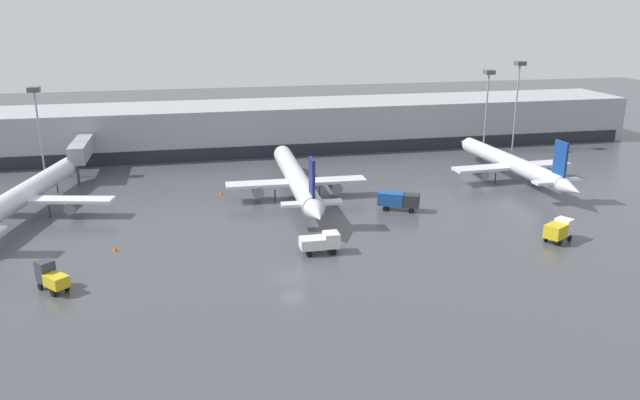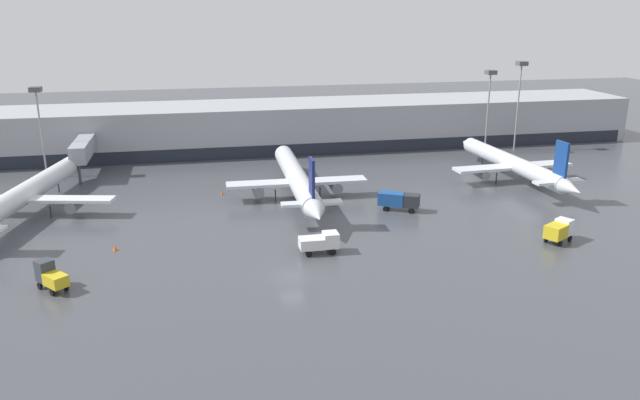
% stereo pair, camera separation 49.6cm
% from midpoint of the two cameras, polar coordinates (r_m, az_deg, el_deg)
% --- Properties ---
extents(ground_plane, '(320.00, 320.00, 0.00)m').
position_cam_midpoint_polar(ground_plane, '(67.04, -2.37, -6.97)').
color(ground_plane, '#424449').
extents(terminal_building, '(160.00, 28.55, 9.00)m').
position_cam_midpoint_polar(terminal_building, '(124.76, -7.11, 6.61)').
color(terminal_building, '#9EA0A5').
rests_on(terminal_building, ground_plane).
extents(parked_jet_0, '(24.79, 38.86, 10.24)m').
position_cam_midpoint_polar(parked_jet_0, '(93.82, -25.44, 0.38)').
color(parked_jet_0, silver).
rests_on(parked_jet_0, ground_plane).
extents(parked_jet_1, '(20.89, 38.16, 9.28)m').
position_cam_midpoint_polar(parked_jet_1, '(92.35, -1.97, 1.95)').
color(parked_jet_1, silver).
rests_on(parked_jet_1, ground_plane).
extents(parked_jet_2, '(20.25, 34.80, 9.14)m').
position_cam_midpoint_polar(parked_jet_2, '(106.12, 17.40, 3.16)').
color(parked_jet_2, silver).
rests_on(parked_jet_2, ground_plane).
extents(service_truck_0, '(3.70, 3.98, 2.92)m').
position_cam_midpoint_polar(service_truck_0, '(68.99, -23.24, -6.37)').
color(service_truck_0, gold).
rests_on(service_truck_0, ground_plane).
extents(service_truck_1, '(4.56, 2.14, 2.42)m').
position_cam_midpoint_polar(service_truck_1, '(72.48, 0.20, -3.84)').
color(service_truck_1, silver).
rests_on(service_truck_1, ground_plane).
extents(service_truck_2, '(4.41, 3.68, 2.64)m').
position_cam_midpoint_polar(service_truck_2, '(81.27, 21.19, -2.56)').
color(service_truck_2, gold).
rests_on(service_truck_2, ground_plane).
extents(service_truck_3, '(5.92, 4.32, 2.52)m').
position_cam_midpoint_polar(service_truck_3, '(87.97, 7.35, 0.02)').
color(service_truck_3, '#19478C').
rests_on(service_truck_3, ground_plane).
extents(traffic_cone_0, '(0.42, 0.42, 0.74)m').
position_cam_midpoint_polar(traffic_cone_0, '(96.07, -8.80, 0.72)').
color(traffic_cone_0, orange).
rests_on(traffic_cone_0, ground_plane).
extents(traffic_cone_1, '(0.51, 0.51, 0.69)m').
position_cam_midpoint_polar(traffic_cone_1, '(77.37, -18.06, -4.16)').
color(traffic_cone_1, orange).
rests_on(traffic_cone_1, ground_plane).
extents(apron_light_mast_0, '(1.80, 1.80, 15.84)m').
position_cam_midpoint_polar(apron_light_mast_0, '(124.61, 15.37, 9.95)').
color(apron_light_mast_0, gray).
rests_on(apron_light_mast_0, ground_plane).
extents(apron_light_mast_1, '(1.80, 1.80, 17.27)m').
position_cam_midpoint_polar(apron_light_mast_1, '(128.54, 17.96, 10.39)').
color(apron_light_mast_1, gray).
rests_on(apron_light_mast_1, ground_plane).
extents(apron_light_mast_2, '(1.80, 1.80, 14.98)m').
position_cam_midpoint_polar(apron_light_mast_2, '(112.38, -24.31, 7.96)').
color(apron_light_mast_2, gray).
rests_on(apron_light_mast_2, ground_plane).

